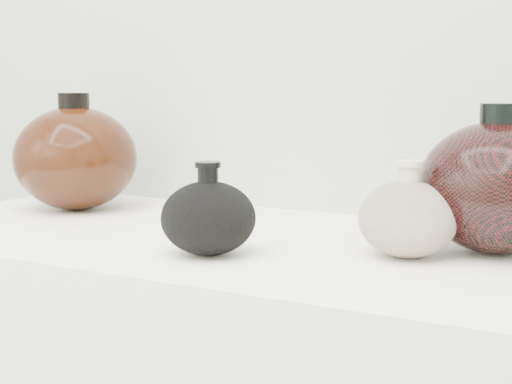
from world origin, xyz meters
The scene contains 4 objects.
black_gourd_vase centered at (-0.02, 0.84, 0.95)m, with size 0.15×0.15×0.12m.
cream_gourd_vase centered at (0.21, 0.94, 0.95)m, with size 0.14×0.14×0.12m.
left_round_pot centered at (-0.41, 1.03, 0.99)m, with size 0.24×0.24×0.21m.
right_round_pot centered at (0.30, 1.02, 0.99)m, with size 0.26×0.26×0.19m.
Camera 1 is at (0.45, 0.07, 1.11)m, focal length 50.00 mm.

